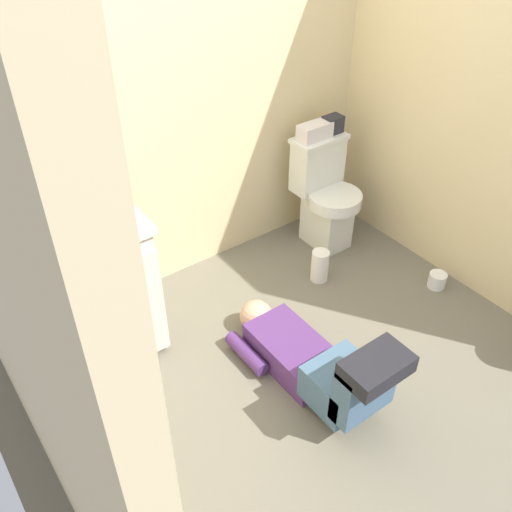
# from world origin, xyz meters

# --- Properties ---
(ground_plane) EXTENTS (2.99, 3.16, 0.04)m
(ground_plane) POSITION_xyz_m (0.00, 0.00, -0.02)
(ground_plane) COLOR #6C6756
(wall_back) EXTENTS (2.65, 0.08, 2.40)m
(wall_back) POSITION_xyz_m (0.00, 1.12, 1.20)
(wall_back) COLOR beige
(wall_back) RESTS_ON ground_plane
(wall_left) EXTENTS (0.08, 2.16, 2.40)m
(wall_left) POSITION_xyz_m (-1.28, 0.00, 1.20)
(wall_left) COLOR beige
(wall_left) RESTS_ON ground_plane
(wall_right) EXTENTS (0.08, 2.16, 2.40)m
(wall_right) POSITION_xyz_m (1.28, 0.00, 1.20)
(wall_right) COLOR beige
(wall_right) RESTS_ON ground_plane
(toilet) EXTENTS (0.36, 0.46, 0.75)m
(toilet) POSITION_xyz_m (0.83, 0.79, 0.37)
(toilet) COLOR silver
(toilet) RESTS_ON ground_plane
(vanity_cabinet) EXTENTS (0.60, 0.53, 0.82)m
(vanity_cabinet) POSITION_xyz_m (-0.81, 0.76, 0.42)
(vanity_cabinet) COLOR silver
(vanity_cabinet) RESTS_ON ground_plane
(faucet) EXTENTS (0.02, 0.02, 0.10)m
(faucet) POSITION_xyz_m (-0.82, 0.90, 0.87)
(faucet) COLOR silver
(faucet) RESTS_ON vanity_cabinet
(person_plumber) EXTENTS (0.39, 1.06, 0.52)m
(person_plumber) POSITION_xyz_m (-0.06, -0.16, 0.18)
(person_plumber) COLOR #512D6B
(person_plumber) RESTS_ON ground_plane
(tissue_box) EXTENTS (0.22, 0.11, 0.10)m
(tissue_box) POSITION_xyz_m (0.79, 0.88, 0.80)
(tissue_box) COLOR silver
(tissue_box) RESTS_ON toilet
(toiletry_bag) EXTENTS (0.12, 0.09, 0.11)m
(toiletry_bag) POSITION_xyz_m (0.94, 0.88, 0.81)
(toiletry_bag) COLOR #26262D
(toiletry_bag) RESTS_ON toilet
(soap_dispenser) EXTENTS (0.06, 0.06, 0.17)m
(soap_dispenser) POSITION_xyz_m (-1.01, 0.88, 0.89)
(soap_dispenser) COLOR #3C9B56
(soap_dispenser) RESTS_ON vanity_cabinet
(bottle_pink) EXTENTS (0.05, 0.05, 0.10)m
(bottle_pink) POSITION_xyz_m (-0.92, 0.91, 0.87)
(bottle_pink) COLOR pink
(bottle_pink) RESTS_ON vanity_cabinet
(bottle_amber) EXTENTS (0.04, 0.04, 0.14)m
(bottle_amber) POSITION_xyz_m (-0.84, 0.87, 0.89)
(bottle_amber) COLOR #C38B32
(bottle_amber) RESTS_ON vanity_cabinet
(bottle_green) EXTENTS (0.05, 0.05, 0.17)m
(bottle_green) POSITION_xyz_m (-0.78, 0.90, 0.90)
(bottle_green) COLOR #469F4F
(bottle_green) RESTS_ON vanity_cabinet
(bottle_blue) EXTENTS (0.04, 0.04, 0.16)m
(bottle_blue) POSITION_xyz_m (-0.71, 0.83, 0.90)
(bottle_blue) COLOR #3B68B7
(bottle_blue) RESTS_ON vanity_cabinet
(paper_towel_roll) EXTENTS (0.11, 0.11, 0.22)m
(paper_towel_roll) POSITION_xyz_m (0.53, 0.47, 0.11)
(paper_towel_roll) COLOR white
(paper_towel_roll) RESTS_ON ground_plane
(toilet_paper_roll) EXTENTS (0.11, 0.11, 0.10)m
(toilet_paper_roll) POSITION_xyz_m (1.08, -0.02, 0.05)
(toilet_paper_roll) COLOR white
(toilet_paper_roll) RESTS_ON ground_plane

